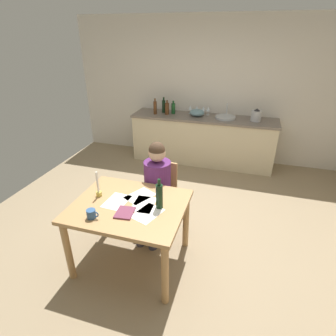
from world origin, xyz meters
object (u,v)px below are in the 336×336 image
Objects in this scene: mixing_bowl at (197,113)px; chair_at_table at (160,193)px; bottle_oil at (155,107)px; book_magazine at (125,213)px; bottle_wine_red at (167,108)px; bottle_sauce at (173,108)px; sink_unit at (225,117)px; wine_glass_back_left at (197,108)px; candlestick at (98,189)px; dining_table at (130,214)px; person_seated at (155,185)px; wine_glass_near_sink at (208,109)px; stovetop_kettle at (256,115)px; wine_glass_by_kettle at (203,109)px; wine_glass_back_right at (190,108)px; wine_bottle_on_table at (159,196)px; bottle_vinegar at (164,106)px; coffee_mug at (91,214)px.

chair_at_table is at bearing -90.59° from mixing_bowl.
book_magazine is at bearing -76.46° from bottle_oil.
bottle_wine_red is 0.13m from bottle_sauce.
bottle_oil reaches higher than book_magazine.
sink_unit is 0.58m from wine_glass_back_left.
candlestick is 1.03× the size of mixing_bowl.
chair_at_table is 2.94× the size of bottle_oil.
bottle_oil is 1.22× the size of bottle_sauce.
dining_table is at bearing -80.85° from bottle_wine_red.
chair_at_table is 2.40× the size of sink_unit.
person_seated is 2.44m from wine_glass_near_sink.
person_seated reaches higher than stovetop_kettle.
person_seated is at bearing -95.04° from wine_glass_near_sink.
bottle_oil is 0.91m from wine_glass_by_kettle.
bottle_sauce is 1.57× the size of wine_glass_back_right.
wine_glass_back_right reaches higher than chair_at_table.
person_seated is at bearing 47.63° from candlestick.
wine_glass_near_sink is at bearing 170.17° from stovetop_kettle.
book_magazine is at bearing -146.37° from wine_bottle_on_table.
wine_bottle_on_table reaches higher than wine_glass_by_kettle.
bottle_wine_red is at bearing -178.49° from stovetop_kettle.
bottle_vinegar is 0.14m from bottle_wine_red.
wine_glass_back_right is at bearing 180.00° from wine_glass_back_left.
book_magazine is at bearing -79.35° from bottle_vinegar.
bottle_sauce reaches higher than chair_at_table.
book_magazine is (-0.06, -0.71, 0.08)m from person_seated.
candlestick is at bearing 178.63° from wine_bottle_on_table.
wine_glass_back_left is at bearing 8.02° from bottle_vinegar.
bottle_sauce is at bearing -160.93° from wine_glass_back_right.
bottle_vinegar is at bearing -173.30° from wine_glass_by_kettle.
bottle_vinegar reaches higher than wine_glass_near_sink.
bottle_vinegar is (-0.54, 2.88, 0.39)m from dining_table.
coffee_mug is 0.79× the size of wine_glass_back_right.
chair_at_table is 5.62× the size of wine_glass_by_kettle.
wine_glass_back_right is (0.50, 0.09, -0.02)m from bottle_vinegar.
sink_unit reaches higher than coffee_mug.
wine_glass_back_right is at bearing 172.92° from stovetop_kettle.
person_seated is at bearing -89.90° from wine_glass_back_left.
person_seated is at bearing -86.91° from wine_glass_back_right.
dining_table is at bearing -97.69° from chair_at_table.
person_seated is at bearing -74.78° from bottle_vinegar.
wine_bottle_on_table reaches higher than wine_glass_back_left.
chair_at_table is 5.62× the size of wine_glass_back_right.
dining_table is 2.84m from bottle_wine_red.
wine_glass_near_sink is at bearing 84.22° from dining_table.
book_magazine is 1.30× the size of wine_glass_back_left.
wine_glass_back_left is at bearing 81.19° from candlestick.
bottle_sauce is (-0.66, 2.82, 0.12)m from wine_bottle_on_table.
chair_at_table is at bearing -95.19° from wine_glass_near_sink.
wine_glass_near_sink is at bearing 0.00° from wine_glass_back_left.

